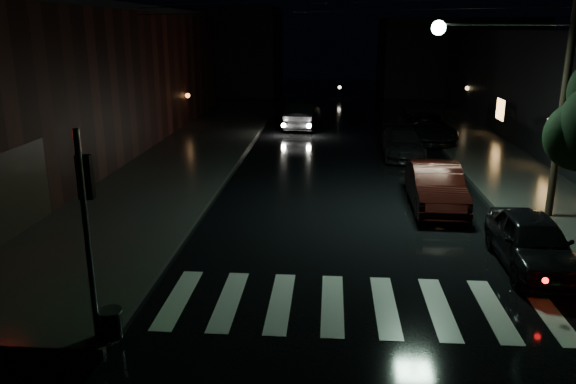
% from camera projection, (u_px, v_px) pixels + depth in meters
% --- Properties ---
extents(ground, '(120.00, 120.00, 0.00)m').
position_uv_depth(ground, '(225.00, 311.00, 12.55)').
color(ground, black).
rests_on(ground, ground).
extents(sidewalk_left, '(6.00, 44.00, 0.15)m').
position_uv_depth(sidewalk_left, '(175.00, 162.00, 26.30)').
color(sidewalk_left, '#282826').
rests_on(sidewalk_left, ground).
extents(sidewalk_right, '(4.00, 44.00, 0.15)m').
position_uv_depth(sidewalk_right, '(502.00, 167.00, 25.20)').
color(sidewalk_right, '#282826').
rests_on(sidewalk_right, ground).
extents(building_left, '(10.00, 36.00, 7.00)m').
position_uv_depth(building_left, '(43.00, 83.00, 27.77)').
color(building_left, black).
rests_on(building_left, ground).
extents(building_far_left, '(14.00, 10.00, 8.00)m').
position_uv_depth(building_far_left, '(208.00, 50.00, 55.24)').
color(building_far_left, black).
rests_on(building_far_left, ground).
extents(building_far_right, '(14.00, 10.00, 7.00)m').
position_uv_depth(building_far_right, '(455.00, 57.00, 53.61)').
color(building_far_right, black).
rests_on(building_far_right, ground).
extents(crosswalk, '(9.00, 3.00, 0.01)m').
position_uv_depth(crosswalk, '(359.00, 305.00, 12.81)').
color(crosswalk, beige).
rests_on(crosswalk, ground).
extents(signal_pole_corner, '(0.68, 0.61, 4.20)m').
position_uv_depth(signal_pole_corner, '(100.00, 272.00, 10.88)').
color(signal_pole_corner, slate).
rests_on(signal_pole_corner, ground).
extents(utility_pole, '(4.92, 0.44, 8.00)m').
position_uv_depth(utility_pole, '(544.00, 78.00, 17.32)').
color(utility_pole, black).
rests_on(utility_pole, ground).
extents(parked_car_a, '(1.76, 4.23, 1.43)m').
position_uv_depth(parked_car_a, '(532.00, 241.00, 14.68)').
color(parked_car_a, black).
rests_on(parked_car_a, ground).
extents(parked_car_b, '(1.76, 4.78, 1.56)m').
position_uv_depth(parked_car_b, '(435.00, 186.00, 19.58)').
color(parked_car_b, black).
rests_on(parked_car_b, ground).
extents(parked_car_c, '(2.02, 4.79, 1.38)m').
position_uv_depth(parked_car_c, '(402.00, 143.00, 27.52)').
color(parked_car_c, black).
rests_on(parked_car_c, ground).
extents(parked_car_d, '(2.78, 5.73, 1.57)m').
position_uv_depth(parked_car_d, '(426.00, 128.00, 31.02)').
color(parked_car_d, black).
rests_on(parked_car_d, ground).
extents(oncoming_car, '(2.13, 5.07, 1.63)m').
position_uv_depth(oncoming_car, '(303.00, 116.00, 35.25)').
color(oncoming_car, black).
rests_on(oncoming_car, ground).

